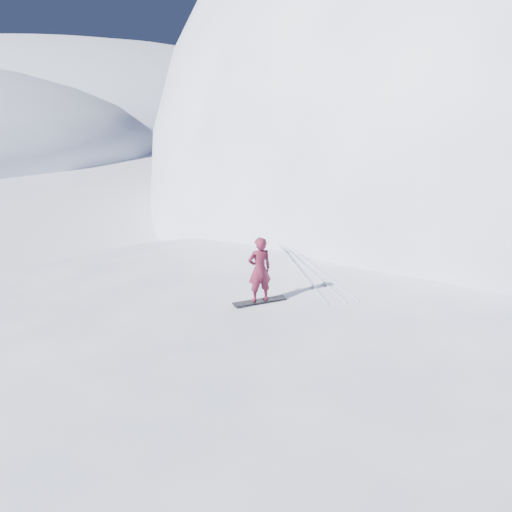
# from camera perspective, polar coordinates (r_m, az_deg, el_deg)

# --- Properties ---
(ground) EXTENTS (400.00, 400.00, 0.00)m
(ground) POSITION_cam_1_polar(r_m,az_deg,el_deg) (14.01, 12.66, -19.39)
(ground) COLOR white
(ground) RESTS_ON ground
(near_ridge) EXTENTS (36.00, 28.00, 4.80)m
(near_ridge) POSITION_cam_1_polar(r_m,az_deg,el_deg) (16.61, 12.76, -12.63)
(near_ridge) COLOR white
(near_ridge) RESTS_ON ground
(peak_shoulder) EXTENTS (28.00, 24.00, 18.00)m
(peak_shoulder) POSITION_cam_1_polar(r_m,az_deg,el_deg) (34.46, 18.25, 3.76)
(peak_shoulder) COLOR white
(peak_shoulder) RESTS_ON ground
(far_ridge_c) EXTENTS (140.00, 90.00, 36.00)m
(far_ridge_c) POSITION_cam_1_polar(r_m,az_deg,el_deg) (125.85, -23.28, 13.84)
(far_ridge_c) COLOR white
(far_ridge_c) RESTS_ON ground
(wind_bumps) EXTENTS (16.00, 14.40, 1.00)m
(wind_bumps) POSITION_cam_1_polar(r_m,az_deg,el_deg) (15.50, 8.15, -14.86)
(wind_bumps) COLOR white
(wind_bumps) RESTS_ON ground
(snowboard) EXTENTS (1.69, 0.73, 0.03)m
(snowboard) POSITION_cam_1_polar(r_m,az_deg,el_deg) (15.08, 0.40, -5.15)
(snowboard) COLOR black
(snowboard) RESTS_ON near_ridge
(snowboarder) EXTENTS (0.82, 0.65, 1.99)m
(snowboarder) POSITION_cam_1_polar(r_m,az_deg,el_deg) (14.69, 0.40, -1.56)
(snowboarder) COLOR maroon
(snowboarder) RESTS_ON snowboard
(board_tracks) EXTENTS (1.67, 5.97, 0.04)m
(board_tracks) POSITION_cam_1_polar(r_m,az_deg,el_deg) (17.70, 6.03, -1.44)
(board_tracks) COLOR silver
(board_tracks) RESTS_ON ground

